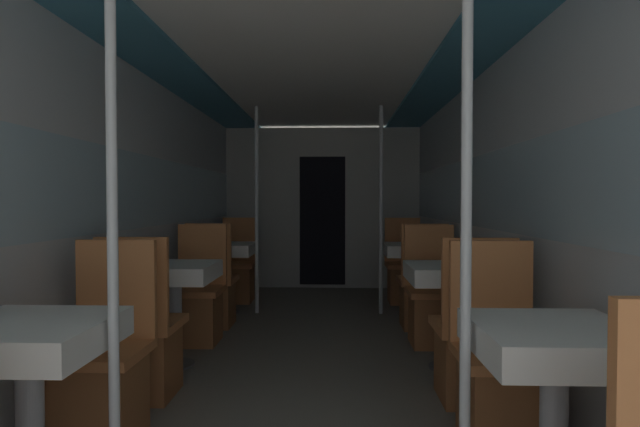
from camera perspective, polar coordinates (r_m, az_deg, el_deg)
The scene contains 24 objects.
wall_left at distance 4.06m, azimuth -20.88°, elevation 0.25°, with size 0.05×8.51×2.25m.
wall_right at distance 3.93m, azimuth 19.51°, elevation 0.23°, with size 0.05×8.51×2.25m.
ceiling_panel at distance 3.90m, azimuth -1.03°, elevation 17.32°, with size 2.77×8.51×0.07m.
bulkhead_far at distance 7.03m, azimuth 0.29°, elevation 0.60°, with size 2.71×0.09×2.25m.
dining_table_left_0 at distance 2.31m, azimuth -30.31°, elevation -13.35°, with size 0.59×0.59×0.76m.
chair_left_far_0 at distance 2.91m, azimuth -23.57°, elevation -17.03°, with size 0.43×0.43×1.01m.
support_pole_left_0 at distance 2.08m, azimuth -22.63°, elevation -1.47°, with size 0.04×0.04×2.25m.
dining_table_left_1 at distance 3.88m, azimuth -16.28°, elevation -7.22°, with size 0.59×0.59×0.76m.
chair_left_near_1 at distance 3.39m, azimuth -19.52°, elevation -14.34°, with size 0.43×0.43×1.01m.
chair_left_far_1 at distance 4.51m, azimuth -13.82°, elevation -10.32°, with size 0.43×0.43×1.01m.
dining_table_left_2 at distance 5.56m, azimuth -10.65°, elevation -4.56°, with size 0.59×0.59×0.76m.
chair_left_near_2 at distance 5.02m, azimuth -12.14°, elevation -9.09°, with size 0.43×0.43×1.01m.
chair_left_far_2 at distance 6.19m, azimuth -9.41°, elevation -7.07°, with size 0.43×0.43×1.01m.
support_pole_left_2 at distance 5.47m, azimuth -7.25°, elevation 0.39°, with size 0.04×0.04×2.25m.
dining_table_right_0 at distance 2.14m, azimuth 25.24°, elevation -14.45°, with size 0.59×0.59×0.76m.
chair_right_far_0 at distance 2.78m, azimuth 19.93°, elevation -17.88°, with size 0.43×0.43×1.01m.
support_pole_right_0 at distance 1.95m, azimuth 16.36°, elevation -1.60°, with size 0.04×0.04×2.25m.
dining_table_right_1 at distance 3.78m, azimuth 14.50°, elevation -7.43°, with size 0.59×0.59×0.76m.
chair_right_near_1 at distance 3.28m, azimuth 16.88°, elevation -14.86°, with size 0.43×0.43×1.01m.
chair_right_far_1 at distance 4.43m, azimuth 12.71°, elevation -10.54°, with size 0.43×0.43×1.01m.
dining_table_right_2 at distance 5.49m, azimuth 10.45°, elevation -4.63°, with size 0.59×0.59×0.76m.
chair_right_near_2 at distance 4.95m, azimuth 11.51°, elevation -9.25°, with size 0.43×0.43×1.01m.
chair_right_far_2 at distance 6.13m, azimuth 9.57°, elevation -7.16°, with size 0.43×0.43×1.01m.
support_pole_right_2 at distance 5.42m, azimuth 6.98°, elevation 0.38°, with size 0.04×0.04×2.25m.
Camera 1 is at (0.18, -0.89, 1.23)m, focal length 28.00 mm.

